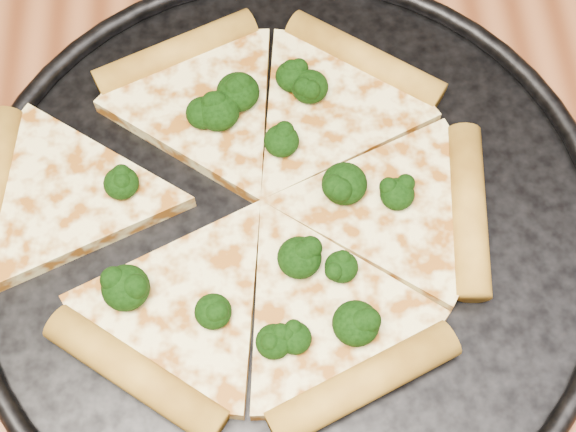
{
  "coord_description": "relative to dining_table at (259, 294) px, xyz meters",
  "views": [
    {
      "loc": [
        0.01,
        -0.22,
        1.23
      ],
      "look_at": [
        0.02,
        0.01,
        0.77
      ],
      "focal_mm": 51.19,
      "sensor_mm": 36.0,
      "label": 1
    }
  ],
  "objects": [
    {
      "name": "dining_table",
      "position": [
        0.0,
        0.0,
        0.0
      ],
      "size": [
        1.2,
        0.9,
        0.75
      ],
      "color": "brown",
      "rests_on": "ground"
    },
    {
      "name": "pizza_pan",
      "position": [
        0.02,
        0.01,
        0.1
      ],
      "size": [
        0.42,
        0.42,
        0.02
      ],
      "color": "black",
      "rests_on": "dining_table"
    },
    {
      "name": "pizza",
      "position": [
        -0.0,
        0.02,
        0.11
      ],
      "size": [
        0.34,
        0.31,
        0.02
      ],
      "rotation": [
        0.0,
        0.0,
        0.42
      ],
      "color": "#FFEC9C",
      "rests_on": "pizza_pan"
    },
    {
      "name": "broccoli_florets",
      "position": [
        0.01,
        0.02,
        0.12
      ],
      "size": [
        0.2,
        0.21,
        0.02
      ],
      "color": "black",
      "rests_on": "pizza"
    }
  ]
}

